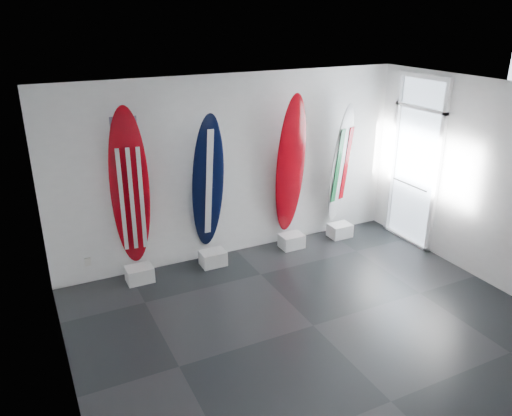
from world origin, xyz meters
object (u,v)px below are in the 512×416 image
surfboard_usa (130,189)px  surfboard_swiss (291,166)px  surfboard_italy (341,165)px  surfboard_navy (208,184)px

surfboard_usa → surfboard_swiss: bearing=9.0°
surfboard_usa → surfboard_swiss: size_ratio=1.01×
surfboard_usa → surfboard_swiss: 2.69m
surfboard_usa → surfboard_italy: (3.71, 0.00, -0.13)m
surfboard_italy → surfboard_usa: bearing=162.0°
surfboard_navy → surfboard_swiss: bearing=1.3°
surfboard_navy → surfboard_italy: bearing=1.3°
surfboard_swiss → surfboard_italy: size_ratio=1.11×
surfboard_usa → surfboard_swiss: (2.69, 0.00, -0.01)m
surfboard_usa → surfboard_navy: bearing=9.0°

